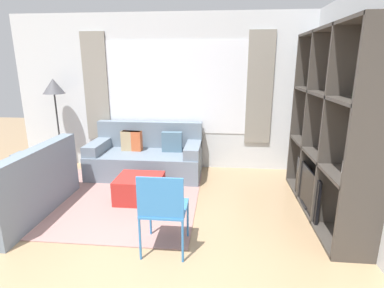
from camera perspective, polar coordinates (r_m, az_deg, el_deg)
The scene contains 9 objects.
wall_back at distance 5.39m, azimuth -3.01°, elevation 9.66°, with size 5.84×0.11×2.70m.
wall_right at distance 3.93m, azimuth 28.98°, elevation 5.69°, with size 0.07×4.59×2.70m, color silver.
area_rug at distance 4.55m, azimuth -17.54°, elevation -9.76°, with size 2.85×2.23×0.01m, color gray.
shelving_unit at distance 4.01m, azimuth 25.10°, elevation 2.55°, with size 0.42×2.14×2.27m.
couch_main at distance 5.21m, azimuth -8.65°, elevation -2.41°, with size 1.87×0.92×0.87m.
couch_side at distance 4.41m, azimuth -30.36°, elevation -7.77°, with size 0.92×1.64×0.87m.
ottoman at distance 4.29m, azimuth -9.90°, elevation -8.37°, with size 0.63×0.56×0.35m.
floor_lamp at distance 5.79m, azimuth -24.80°, elevation 9.13°, with size 0.37×0.37×1.62m.
folding_chair at distance 3.00m, azimuth -5.55°, elevation -11.71°, with size 0.44×0.46×0.86m.
Camera 1 is at (0.80, -1.88, 1.86)m, focal length 28.00 mm.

